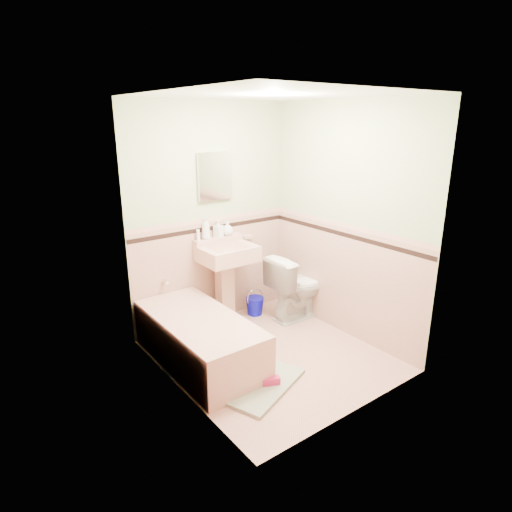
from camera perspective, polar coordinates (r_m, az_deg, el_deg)
floor at (r=4.54m, az=1.94°, el=-12.90°), size 2.20×2.20×0.00m
ceiling at (r=3.92m, az=2.33°, el=20.45°), size 2.20×2.20×0.00m
wall_back at (r=4.93m, az=-5.94°, el=5.16°), size 2.50×0.00×2.50m
wall_front at (r=3.31m, az=14.13°, el=-1.52°), size 2.50×0.00×2.50m
wall_left at (r=3.54m, az=-10.62°, el=-0.03°), size 0.00×2.50×2.50m
wall_right at (r=4.73m, az=11.64°, el=4.34°), size 0.00×2.50×2.50m
wainscot_back at (r=5.10m, az=-5.64°, el=-2.01°), size 2.00×0.00×2.00m
wainscot_front at (r=3.57m, az=13.20°, el=-11.37°), size 2.00×0.00×2.00m
wainscot_left at (r=3.79m, az=-9.90°, el=-9.42°), size 0.00×2.20×2.20m
wainscot_right at (r=4.91m, az=11.08°, el=-3.08°), size 0.00×2.20×2.20m
accent_back at (r=4.95m, az=-5.78°, el=3.65°), size 2.00×0.00×2.00m
accent_front at (r=3.36m, az=13.73°, el=-3.53°), size 2.00×0.00×2.00m
accent_left at (r=3.59m, az=-10.25°, el=-1.96°), size 0.00×2.20×2.20m
accent_right at (r=4.75m, az=11.39°, el=2.79°), size 0.00×2.20×2.20m
cap_back at (r=4.93m, az=-5.82°, el=4.78°), size 2.00×0.00×2.00m
cap_front at (r=3.33m, az=13.85°, el=-1.93°), size 2.00×0.00×2.00m
cap_left at (r=3.55m, az=-10.33°, el=-0.44°), size 0.00×2.20×2.20m
cap_right at (r=4.72m, az=11.47°, el=3.96°), size 0.00×2.20×2.20m
bathtub at (r=4.37m, az=-7.41°, el=-11.00°), size 0.70×1.50×0.45m
tub_faucet at (r=4.79m, az=-11.87°, el=-3.27°), size 0.04×0.12×0.04m
sink at (r=4.99m, az=-3.74°, el=-3.93°), size 0.61×0.50×0.95m
sink_faucet at (r=4.95m, az=-4.74°, el=1.65°), size 0.02×0.02×0.10m
medicine_cabinet at (r=4.86m, az=-5.41°, el=10.37°), size 0.42×0.04×0.52m
soap_dish at (r=5.22m, az=-1.18°, el=2.55°), size 0.12×0.07×0.04m
soap_bottle_left at (r=4.86m, az=-6.61°, el=3.62°), size 0.12×0.12×0.24m
soap_bottle_mid at (r=4.94m, az=-4.97°, el=3.62°), size 0.11×0.12×0.19m
soap_bottle_right at (r=5.01m, az=-3.78°, el=3.66°), size 0.15×0.15×0.17m
tube at (r=4.82m, az=-7.60°, el=2.72°), size 0.04×0.04×0.12m
toilet at (r=5.22m, az=5.63°, el=-3.92°), size 0.79×0.46×0.79m
bucket at (r=5.37m, az=-0.15°, el=-6.56°), size 0.27×0.27×0.22m
bath_mat at (r=4.10m, az=0.27°, el=-16.34°), size 0.96×0.80×0.03m
shoe at (r=4.05m, az=1.96°, el=-16.00°), size 0.18×0.13×0.06m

